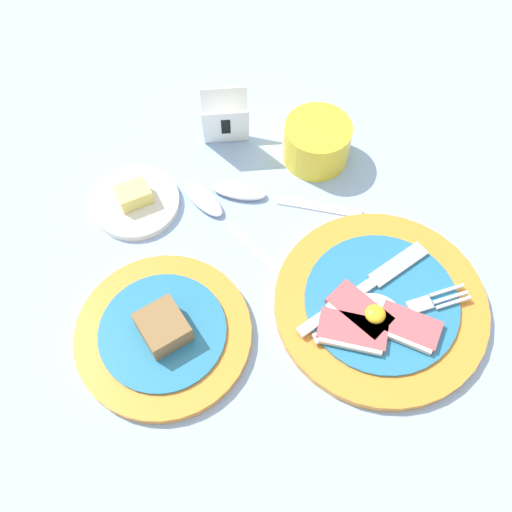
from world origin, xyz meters
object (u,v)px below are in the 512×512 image
Objects in this scene: breakfast_plate at (380,306)px; bread_plate at (163,333)px; number_card at (225,121)px; teaspoon_by_saucer at (260,195)px; sugar_cup at (317,141)px; butter_dish at (135,201)px; teaspoon_near_cup at (217,212)px.

bread_plate is at bearing 172.93° from breakfast_plate.
bread_plate is 0.29m from number_card.
number_card is 0.11m from teaspoon_by_saucer.
butter_dish is (-0.24, -0.02, -0.02)m from sugar_cup.
number_card is (-0.11, 0.06, 0.01)m from sugar_cup.
bread_plate is at bearing 119.98° from teaspoon_near_cup.
butter_dish is (-0.24, 0.22, -0.00)m from breakfast_plate.
teaspoon_near_cup is (0.10, -0.04, -0.00)m from butter_dish.
butter_dish is 0.16m from teaspoon_by_saucer.
number_card reaches higher than teaspoon_by_saucer.
bread_plate is 2.67× the size of number_card.
sugar_cup is at bearing 40.06° from bread_plate.
breakfast_plate is 3.30× the size of number_card.
teaspoon_by_saucer is at bearing -69.73° from number_card.
breakfast_plate is 0.24m from bread_plate.
sugar_cup reaches higher than teaspoon_near_cup.
teaspoon_near_cup is at bearing 130.41° from breakfast_plate.
butter_dish is at bearing 138.54° from breakfast_plate.
teaspoon_near_cup is at bearing 57.06° from bread_plate.
number_card reaches higher than bread_plate.
sugar_cup is (0.24, 0.20, 0.02)m from bread_plate.
teaspoon_by_saucer is (-0.09, 0.19, -0.00)m from breakfast_plate.
teaspoon_near_cup is at bearing 38.30° from teaspoon_by_saucer.
teaspoon_by_saucer is at bearing 45.77° from bread_plate.
number_card is at bearing 151.48° from sugar_cup.
teaspoon_by_saucer is (-0.09, -0.05, -0.03)m from sugar_cup.
teaspoon_by_saucer is at bearing -105.53° from teaspoon_near_cup.
number_card reaches higher than breakfast_plate.
butter_dish is 0.61× the size of teaspoon_by_saucer.
butter_dish is at bearing 16.12° from teaspoon_by_saucer.
teaspoon_by_saucer is (0.15, 0.16, -0.00)m from bread_plate.
butter_dish reaches higher than teaspoon_near_cup.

